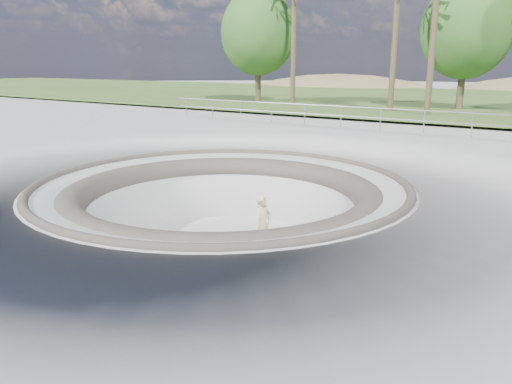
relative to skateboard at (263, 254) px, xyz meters
The scene contains 8 objects.
ground 2.23m from the skateboard, behind, with size 180.00×180.00×0.00m, color #ADADA7.
skate_bowl 1.28m from the skateboard, behind, with size 14.00×14.00×4.10m.
grass_strip 33.97m from the skateboard, 92.16° to the left, with size 180.00×36.00×0.12m.
safety_railing 12.22m from the skateboard, 96.14° to the left, with size 25.00×0.06×1.03m.
skateboard is the anchor object (origin of this frame).
skater 0.83m from the skateboard, ahead, with size 0.59×0.39×1.63m, color beige.
bushy_tree_left 28.18m from the skateboard, 124.13° to the left, with size 5.90×5.37×8.52m.
bushy_tree_mid 25.26m from the skateboard, 91.25° to the left, with size 5.68×5.16×8.19m.
Camera 1 is at (8.23, -10.49, 3.18)m, focal length 35.00 mm.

